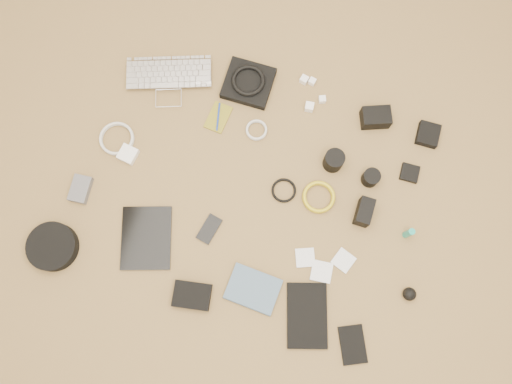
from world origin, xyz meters
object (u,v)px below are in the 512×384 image
(tablet, at_px, (146,238))
(paperback, at_px, (246,307))
(laptop, at_px, (169,85))
(dslr_camera, at_px, (376,118))
(phone, at_px, (209,229))
(headphone_case, at_px, (53,247))

(tablet, xyz_separation_m, paperback, (0.45, -0.13, 0.00))
(laptop, relative_size, dslr_camera, 3.10)
(tablet, relative_size, paperback, 1.30)
(dslr_camera, relative_size, phone, 1.03)
(laptop, distance_m, phone, 0.63)
(dslr_camera, bearing_deg, phone, -149.49)
(laptop, height_order, headphone_case, headphone_case)
(tablet, relative_size, headphone_case, 1.32)
(paperback, bearing_deg, laptop, 40.68)
(laptop, relative_size, headphone_case, 1.88)
(dslr_camera, bearing_deg, headphone_case, -161.08)
(laptop, bearing_deg, headphone_case, -123.56)
(laptop, height_order, phone, laptop)
(dslr_camera, xyz_separation_m, paperback, (-0.27, -0.87, -0.02))
(laptop, relative_size, phone, 3.18)
(headphone_case, height_order, paperback, headphone_case)
(dslr_camera, distance_m, paperback, 0.91)
(laptop, distance_m, paperback, 0.96)
(phone, relative_size, headphone_case, 0.59)
(phone, distance_m, paperback, 0.33)
(dslr_camera, relative_size, tablet, 0.46)
(dslr_camera, bearing_deg, laptop, 166.23)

